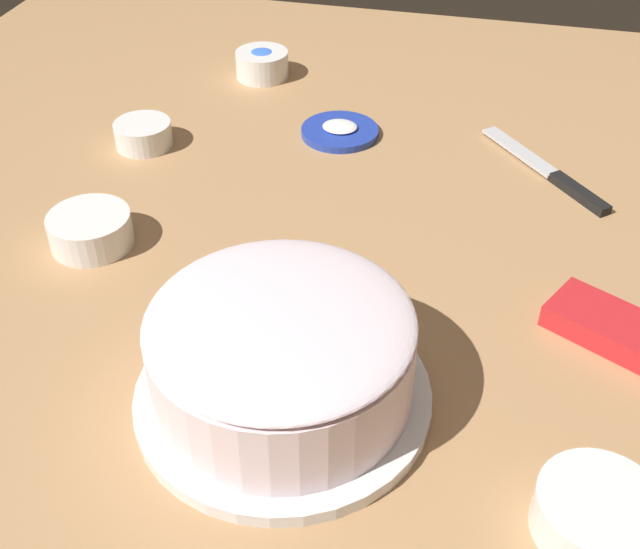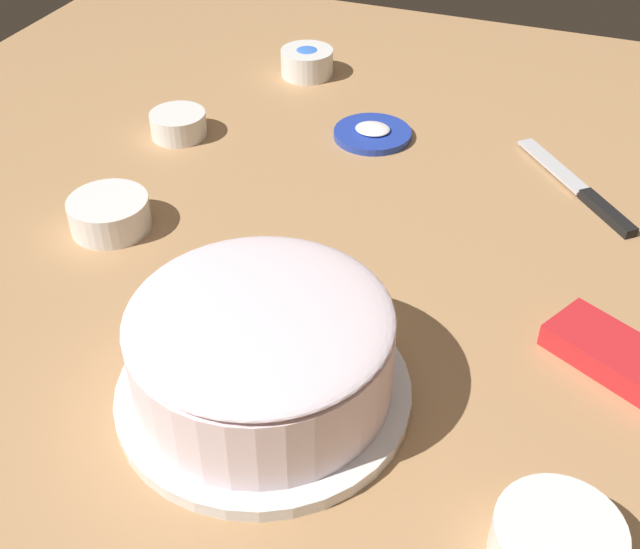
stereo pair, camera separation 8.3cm
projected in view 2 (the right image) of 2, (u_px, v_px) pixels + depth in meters
ground_plane at (346, 258)px, 0.91m from camera, size 1.54×1.54×0.00m
frosted_cake at (259, 355)px, 0.71m from camera, size 0.27×0.27×0.11m
frosting_tub_lid at (372, 133)px, 1.12m from camera, size 0.11×0.11×0.02m
spreading_knife at (584, 192)px, 1.00m from camera, size 0.17×0.19×0.01m
sprinkle_bowl_yellow at (557, 542)px, 0.60m from camera, size 0.10×0.10×0.04m
sprinkle_bowl_green at (109, 213)px, 0.94m from camera, size 0.10×0.10×0.04m
sprinkle_bowl_rainbow at (178, 124)px, 1.12m from camera, size 0.08×0.08×0.03m
sprinkle_bowl_blue at (307, 61)px, 1.27m from camera, size 0.08×0.08×0.04m
candy_box_lower at (623, 359)px, 0.76m from camera, size 0.16×0.13×0.02m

